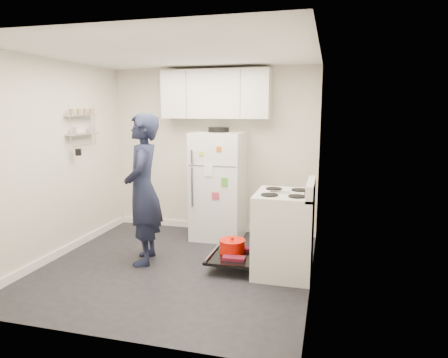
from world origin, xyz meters
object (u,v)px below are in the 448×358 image
(person, at_px, (143,190))
(electric_range, at_px, (283,234))
(refrigerator, at_px, (219,185))
(open_oven_door, at_px, (233,251))

(person, bearing_deg, electric_range, 76.40)
(refrigerator, height_order, person, person)
(refrigerator, bearing_deg, open_oven_door, -66.20)
(open_oven_door, bearing_deg, electric_range, -2.55)
(refrigerator, bearing_deg, person, -117.50)
(electric_range, xyz_separation_m, open_oven_door, (-0.60, 0.03, -0.27))
(open_oven_door, relative_size, person, 0.38)
(electric_range, relative_size, open_oven_door, 1.57)
(electric_range, relative_size, refrigerator, 0.68)
(refrigerator, distance_m, person, 1.36)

